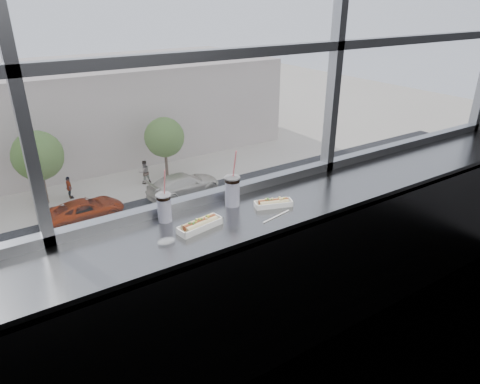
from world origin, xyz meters
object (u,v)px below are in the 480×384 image
soda_cup_right (232,190)px  pedestrian_c (69,185)px  car_far_b (85,207)px  car_near_c (66,282)px  car_near_d (175,250)px  tree_center (38,156)px  pedestrian_d (144,170)px  tree_right (164,137)px  hotdog_tray_right (273,203)px  soda_cup_left (164,206)px  hotdog_tray_left (200,224)px  car_far_c (184,181)px  loose_straw (276,216)px  wrapper (166,241)px

soda_cup_right → pedestrian_c: (3.69, 28.09, -11.16)m
car_far_b → car_near_c: car_near_c is taller
soda_cup_right → car_near_d: size_ratio=0.06×
car_near_c → tree_center: (1.25, 12.00, 2.43)m
pedestrian_d → tree_right: tree_right is taller
hotdog_tray_right → soda_cup_right: size_ratio=0.68×
soda_cup_left → pedestrian_c: size_ratio=0.16×
soda_cup_left → pedestrian_c: soda_cup_left is taller
soda_cup_right → car_far_b: (3.75, 24.14, -11.23)m
car_near_c → tree_right: bearing=-45.8°
hotdog_tray_left → car_far_c: 28.91m
hotdog_tray_right → pedestrian_d: bearing=91.5°
car_far_b → tree_center: tree_center is taller
tree_center → tree_right: tree_center is taller
car_near_c → car_far_c: bearing=-56.1°
pedestrian_c → pedestrian_d: bearing=-93.7°
loose_straw → car_near_d: loose_straw is taller
hotdog_tray_left → car_far_c: bearing=55.5°
car_near_c → tree_right: size_ratio=1.34×
car_near_d → pedestrian_d: pedestrian_d is taller
soda_cup_left → car_far_b: 26.91m
soda_cup_left → soda_cup_right: size_ratio=0.89×
loose_straw → car_near_d: bearing=57.8°
car_far_c → pedestrian_c: (-7.15, 3.95, -0.09)m
car_near_c → tree_center: bearing=-10.7°
hotdog_tray_left → tree_right: hotdog_tray_left is taller
car_far_b → tree_center: bearing=18.1°
hotdog_tray_right → car_near_d: bearing=88.6°
car_far_c → pedestrian_d: bearing=17.8°
car_near_d → tree_center: (-4.31, 12.00, 2.57)m
car_near_d → pedestrian_c: (-2.72, 11.95, 0.02)m
wrapper → car_near_c: bearing=85.1°
hotdog_tray_right → tree_right: 31.63m
car_near_d → pedestrian_d: 11.94m
pedestrian_d → car_near_c: bearing=54.1°
soda_cup_right → pedestrian_d: soda_cup_right is taller
soda_cup_right → car_near_c: soda_cup_right is taller
car_far_b → tree_center: size_ratio=1.04×
tree_right → car_far_c: bearing=-96.3°
hotdog_tray_right → loose_straw: 0.15m
hotdog_tray_left → car_far_c: size_ratio=0.04×
hotdog_tray_left → car_near_c: (1.17, 16.30, -10.97)m
car_far_c → car_far_b: (-7.09, 0.00, -0.16)m
pedestrian_c → tree_right: bearing=-89.7°
pedestrian_c → wrapper: bearing=171.5°
car_far_c → pedestrian_d: (-1.59, 3.60, 0.03)m
loose_straw → pedestrian_c: 30.66m
pedestrian_c → loose_straw: bearing=172.9°
soda_cup_left → pedestrian_d: 31.35m
car_far_b → tree_center: 5.06m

